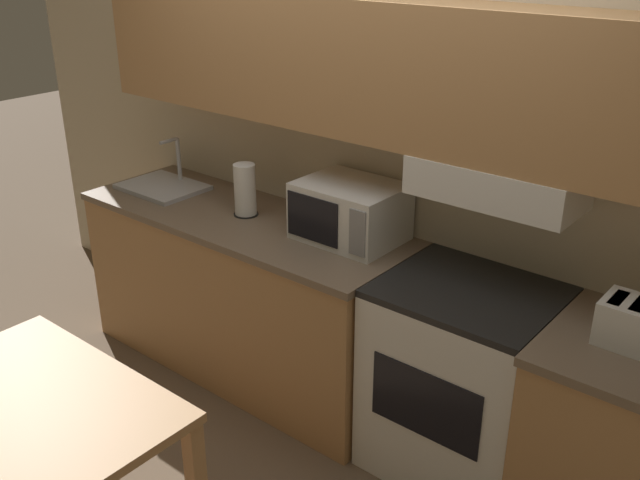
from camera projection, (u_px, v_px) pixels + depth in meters
name	position (u px, v px, depth m)	size (l,w,h in m)	color
ground_plane	(380.00, 381.00, 3.86)	(16.00, 16.00, 0.00)	brown
wall_back	(386.00, 118.00, 3.21)	(5.60, 0.38, 2.55)	beige
lower_counter_main	(246.00, 293.00, 3.84)	(1.87, 0.67, 0.90)	tan
lower_counter_right_stub	(616.00, 448.00, 2.70)	(0.62, 0.67, 0.90)	tan
stove_range	(461.00, 380.00, 3.10)	(0.71, 0.62, 0.90)	white
microwave	(350.00, 211.00, 3.34)	(0.47, 0.38, 0.27)	white
sink_basin	(163.00, 186.00, 4.02)	(0.46, 0.35, 0.28)	#B7BABF
paper_towel_roll	(245.00, 190.00, 3.62)	(0.13, 0.13, 0.27)	black
dining_table	(16.00, 438.00, 2.42)	(1.02, 0.82, 0.78)	tan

